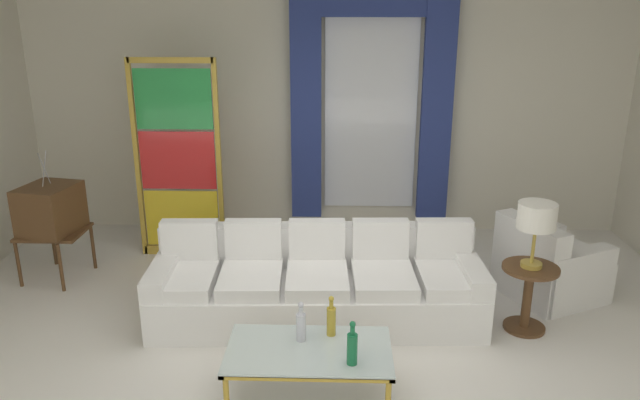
% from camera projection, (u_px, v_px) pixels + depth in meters
% --- Properties ---
extents(ground_plane, '(16.00, 16.00, 0.00)m').
position_uv_depth(ground_plane, '(317.00, 358.00, 4.89)').
color(ground_plane, white).
extents(wall_rear, '(8.00, 0.12, 3.00)m').
position_uv_depth(wall_rear, '(326.00, 110.00, 7.33)').
color(wall_rear, silver).
rests_on(wall_rear, ground).
extents(curtained_window, '(2.00, 0.17, 2.70)m').
position_uv_depth(curtained_window, '(372.00, 92.00, 7.08)').
color(curtained_window, white).
rests_on(curtained_window, ground).
extents(couch_white_long, '(2.95, 1.04, 0.86)m').
position_uv_depth(couch_white_long, '(317.00, 284.00, 5.47)').
color(couch_white_long, white).
rests_on(couch_white_long, ground).
extents(coffee_table, '(1.17, 0.66, 0.41)m').
position_uv_depth(coffee_table, '(309.00, 353.00, 4.28)').
color(coffee_table, silver).
rests_on(coffee_table, ground).
extents(bottle_blue_decanter, '(0.07, 0.07, 0.31)m').
position_uv_depth(bottle_blue_decanter, '(301.00, 325.00, 4.34)').
color(bottle_blue_decanter, silver).
rests_on(bottle_blue_decanter, coffee_table).
extents(bottle_crystal_tall, '(0.07, 0.07, 0.31)m').
position_uv_depth(bottle_crystal_tall, '(331.00, 319.00, 4.41)').
color(bottle_crystal_tall, gold).
rests_on(bottle_crystal_tall, coffee_table).
extents(bottle_amber_squat, '(0.07, 0.07, 0.32)m').
position_uv_depth(bottle_amber_squat, '(352.00, 347.00, 4.05)').
color(bottle_amber_squat, '#196B3D').
rests_on(bottle_amber_squat, coffee_table).
extents(vintage_tv, '(0.62, 0.68, 1.35)m').
position_uv_depth(vintage_tv, '(50.00, 211.00, 6.11)').
color(vintage_tv, brown).
rests_on(vintage_tv, ground).
extents(armchair_white, '(1.09, 1.08, 0.80)m').
position_uv_depth(armchair_white, '(547.00, 268.00, 5.85)').
color(armchair_white, white).
rests_on(armchair_white, ground).
extents(stained_glass_divider, '(0.95, 0.05, 2.20)m').
position_uv_depth(stained_glass_divider, '(178.00, 164.00, 6.59)').
color(stained_glass_divider, gold).
rests_on(stained_glass_divider, ground).
extents(peacock_figurine, '(0.44, 0.60, 0.50)m').
position_uv_depth(peacock_figurine, '(212.00, 249.00, 6.47)').
color(peacock_figurine, beige).
rests_on(peacock_figurine, ground).
extents(round_side_table, '(0.48, 0.48, 0.59)m').
position_uv_depth(round_side_table, '(528.00, 292.00, 5.22)').
color(round_side_table, brown).
rests_on(round_side_table, ground).
extents(table_lamp_brass, '(0.32, 0.32, 0.57)m').
position_uv_depth(table_lamp_brass, '(537.00, 219.00, 5.01)').
color(table_lamp_brass, '#B29338').
rests_on(table_lamp_brass, round_side_table).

